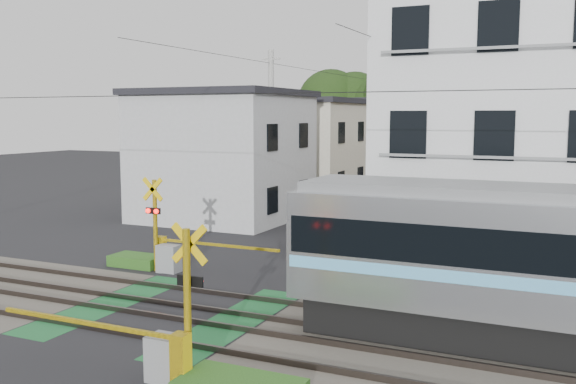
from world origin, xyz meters
The scene contains 11 objects.
ground centered at (0.00, 0.00, 0.00)m, with size 120.00×120.00×0.00m, color black.
track_bed centered at (0.00, 0.00, 0.04)m, with size 120.00×120.00×0.14m.
crossing_signal_near centered at (2.59, -3.65, 0.71)m, with size 4.74×0.65×3.09m.
crossing_signal_far centered at (-2.59, 3.65, 0.71)m, with size 4.74×0.65×3.09m.
apartment_block centered at (8.50, 9.49, 4.66)m, with size 10.20×8.36×9.30m.
houses_row centered at (0.25, 25.92, 3.24)m, with size 22.07×31.35×6.80m.
tree_hill centered at (-0.19, 48.53, 5.51)m, with size 40.00×13.57×11.37m.
catenary centered at (6.00, 0.03, 3.70)m, with size 60.00×5.04×7.00m.
utility_poles centered at (-1.05, 23.01, 4.08)m, with size 7.90×42.00×8.00m.
pedestrian centered at (-0.79, 32.12, 0.87)m, with size 0.64×0.42×1.74m, color #2E2C37.
weed_patches centered at (1.76, -0.09, 0.18)m, with size 10.25×8.80×0.40m.
Camera 1 is at (9.49, -13.30, 5.05)m, focal length 40.00 mm.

